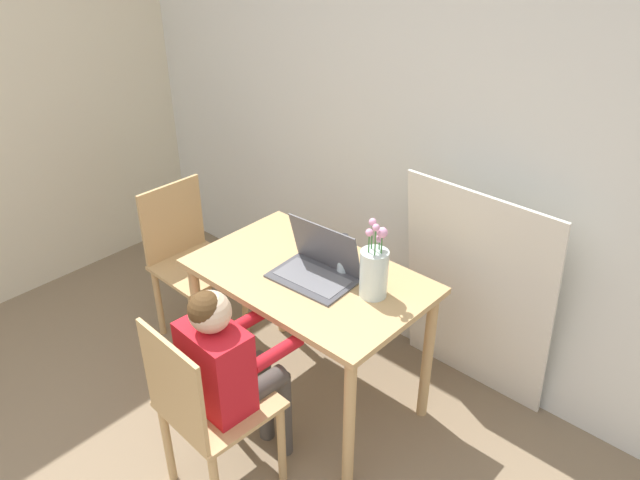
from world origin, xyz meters
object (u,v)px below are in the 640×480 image
(chair_spare, at_px, (190,261))
(chair_occupied, at_px, (206,410))
(water_bottle, at_px, (344,255))
(flower_vase, at_px, (374,271))
(person_seated, at_px, (229,364))
(laptop, at_px, (318,265))

(chair_spare, bearing_deg, chair_occupied, -122.74)
(chair_occupied, relative_size, water_bottle, 4.61)
(chair_occupied, bearing_deg, flower_vase, -104.92)
(person_seated, bearing_deg, water_bottle, -89.24)
(person_seated, bearing_deg, chair_occupied, 90.00)
(chair_occupied, xyz_separation_m, water_bottle, (0.03, 0.79, 0.37))
(chair_spare, relative_size, water_bottle, 4.61)
(chair_spare, xyz_separation_m, laptop, (0.91, 0.05, 0.34))
(chair_occupied, height_order, water_bottle, water_bottle)
(chair_spare, height_order, laptop, laptop)
(chair_spare, bearing_deg, flower_vase, -83.56)
(chair_spare, bearing_deg, laptop, -85.37)
(chair_spare, distance_m, flower_vase, 1.25)
(chair_spare, relative_size, person_seated, 0.88)
(chair_occupied, height_order, flower_vase, flower_vase)
(chair_occupied, height_order, person_seated, person_seated)
(chair_occupied, distance_m, flower_vase, 0.88)
(laptop, bearing_deg, person_seated, -89.69)
(person_seated, bearing_deg, chair_spare, -25.61)
(person_seated, height_order, laptop, person_seated)
(chair_occupied, bearing_deg, laptop, -84.39)
(person_seated, bearing_deg, laptop, -83.15)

